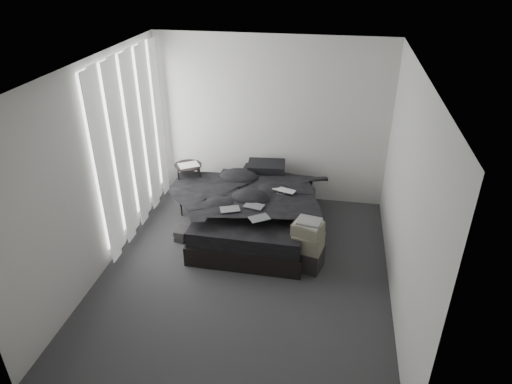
% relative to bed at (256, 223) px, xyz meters
% --- Properties ---
extents(floor, '(3.60, 4.20, 0.01)m').
position_rel_bed_xyz_m(floor, '(0.04, -0.99, -0.14)').
color(floor, '#2F2F31').
rests_on(floor, ground).
extents(ceiling, '(3.60, 4.20, 0.01)m').
position_rel_bed_xyz_m(ceiling, '(0.04, -0.99, 2.46)').
color(ceiling, white).
rests_on(ceiling, ground).
extents(wall_back, '(3.60, 0.01, 2.60)m').
position_rel_bed_xyz_m(wall_back, '(0.04, 1.11, 1.16)').
color(wall_back, silver).
rests_on(wall_back, ground).
extents(wall_front, '(3.60, 0.01, 2.60)m').
position_rel_bed_xyz_m(wall_front, '(0.04, -3.09, 1.16)').
color(wall_front, silver).
rests_on(wall_front, ground).
extents(wall_left, '(0.01, 4.20, 2.60)m').
position_rel_bed_xyz_m(wall_left, '(-1.76, -0.99, 1.16)').
color(wall_left, silver).
rests_on(wall_left, ground).
extents(wall_right, '(0.01, 4.20, 2.60)m').
position_rel_bed_xyz_m(wall_right, '(1.84, -0.99, 1.16)').
color(wall_right, silver).
rests_on(wall_right, ground).
extents(window_left, '(0.02, 2.00, 2.30)m').
position_rel_bed_xyz_m(window_left, '(-1.74, -0.09, 1.21)').
color(window_left, white).
rests_on(window_left, wall_left).
extents(curtain_left, '(0.06, 2.12, 2.48)m').
position_rel_bed_xyz_m(curtain_left, '(-1.69, -0.09, 1.14)').
color(curtain_left, white).
rests_on(curtain_left, wall_left).
extents(bed, '(1.54, 2.03, 0.27)m').
position_rel_bed_xyz_m(bed, '(0.00, 0.00, 0.00)').
color(bed, black).
rests_on(bed, floor).
extents(mattress, '(1.48, 1.97, 0.21)m').
position_rel_bed_xyz_m(mattress, '(0.00, 0.00, 0.24)').
color(mattress, black).
rests_on(mattress, bed).
extents(duvet, '(1.50, 1.73, 0.23)m').
position_rel_bed_xyz_m(duvet, '(-0.00, -0.05, 0.47)').
color(duvet, black).
rests_on(duvet, mattress).
extents(pillow_lower, '(0.61, 0.42, 0.14)m').
position_rel_bed_xyz_m(pillow_lower, '(-0.04, 0.78, 0.42)').
color(pillow_lower, black).
rests_on(pillow_lower, mattress).
extents(pillow_upper, '(0.60, 0.44, 0.13)m').
position_rel_bed_xyz_m(pillow_upper, '(0.03, 0.76, 0.55)').
color(pillow_upper, black).
rests_on(pillow_upper, pillow_lower).
extents(laptop, '(0.37, 0.30, 0.03)m').
position_rel_bed_xyz_m(laptop, '(0.37, 0.04, 0.60)').
color(laptop, silver).
rests_on(laptop, duvet).
extents(comic_a, '(0.30, 0.25, 0.01)m').
position_rel_bed_xyz_m(comic_a, '(-0.25, -0.53, 0.59)').
color(comic_a, black).
rests_on(comic_a, duvet).
extents(comic_b, '(0.28, 0.22, 0.01)m').
position_rel_bed_xyz_m(comic_b, '(0.04, -0.39, 0.59)').
color(comic_b, black).
rests_on(comic_b, duvet).
extents(comic_c, '(0.30, 0.28, 0.01)m').
position_rel_bed_xyz_m(comic_c, '(0.17, -0.68, 0.60)').
color(comic_c, black).
rests_on(comic_c, duvet).
extents(side_stand, '(0.54, 0.54, 0.77)m').
position_rel_bed_xyz_m(side_stand, '(-1.12, 0.43, 0.25)').
color(side_stand, black).
rests_on(side_stand, floor).
extents(papers, '(0.37, 0.34, 0.02)m').
position_rel_bed_xyz_m(papers, '(-1.11, 0.42, 0.64)').
color(papers, white).
rests_on(papers, side_stand).
extents(floor_books, '(0.20, 0.25, 0.16)m').
position_rel_bed_xyz_m(floor_books, '(-0.99, -0.40, -0.06)').
color(floor_books, black).
rests_on(floor_books, floor).
extents(box_lower, '(0.46, 0.41, 0.29)m').
position_rel_bed_xyz_m(box_lower, '(0.80, -0.73, 0.01)').
color(box_lower, black).
rests_on(box_lower, floor).
extents(box_mid, '(0.42, 0.36, 0.22)m').
position_rel_bed_xyz_m(box_mid, '(0.80, -0.74, 0.26)').
color(box_mid, '#645F4F').
rests_on(box_mid, box_lower).
extents(box_upper, '(0.42, 0.38, 0.15)m').
position_rel_bed_xyz_m(box_upper, '(0.79, -0.72, 0.45)').
color(box_upper, '#645F4F').
rests_on(box_upper, box_mid).
extents(art_book_white, '(0.35, 0.31, 0.03)m').
position_rel_bed_xyz_m(art_book_white, '(0.80, -0.73, 0.54)').
color(art_book_white, silver).
rests_on(art_book_white, box_upper).
extents(art_book_snake, '(0.33, 0.28, 0.03)m').
position_rel_bed_xyz_m(art_book_snake, '(0.80, -0.74, 0.57)').
color(art_book_snake, silver).
rests_on(art_book_snake, art_book_white).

